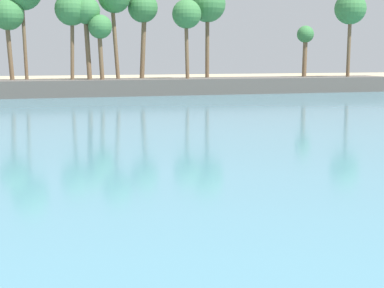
% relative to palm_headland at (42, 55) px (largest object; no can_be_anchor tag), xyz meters
% --- Properties ---
extents(sea, '(220.00, 96.09, 0.06)m').
position_rel_palm_headland_xyz_m(sea, '(-1.02, -8.12, -4.33)').
color(sea, teal).
rests_on(sea, ground).
extents(palm_headland, '(83.16, 6.35, 13.15)m').
position_rel_palm_headland_xyz_m(palm_headland, '(0.00, 0.00, 0.00)').
color(palm_headland, '#514C47').
rests_on(palm_headland, ground).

